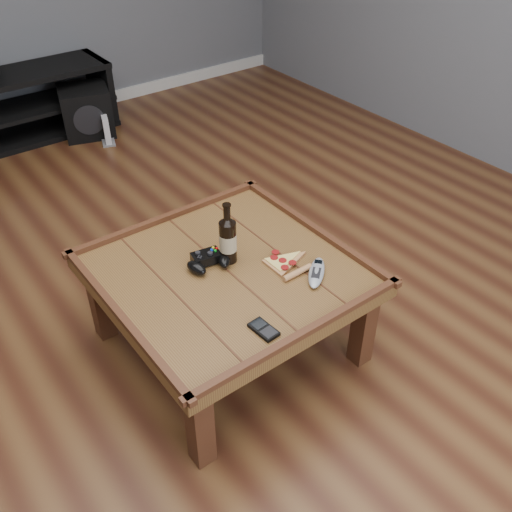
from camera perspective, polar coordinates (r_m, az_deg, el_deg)
ground at (r=2.69m, az=-2.64°, el=-8.91°), size 6.00×6.00×0.00m
baseboard at (r=5.03m, az=-23.08°, el=12.23°), size 5.00×0.02×0.10m
coffee_table at (r=2.42m, az=-2.90°, el=-2.48°), size 1.03×1.03×0.48m
media_console at (r=4.74m, az=-22.74°, el=13.49°), size 1.40×0.45×0.50m
beer_bottle at (r=2.37m, az=-2.83°, el=1.75°), size 0.07×0.07×0.28m
game_controller at (r=2.39m, az=-4.76°, el=-0.49°), size 0.21×0.16×0.06m
pizza_slice at (r=2.40m, az=2.88°, el=-0.78°), size 0.16×0.26×0.03m
smartphone at (r=2.11m, az=0.77°, el=-7.35°), size 0.07×0.12×0.02m
remote_control at (r=2.36m, az=6.07°, el=-1.65°), size 0.20×0.18×0.03m
subwoofer at (r=4.69m, az=-16.62°, el=13.72°), size 0.45×0.45×0.36m
game_console at (r=4.53m, az=-14.71°, el=12.02°), size 0.14×0.19×0.21m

